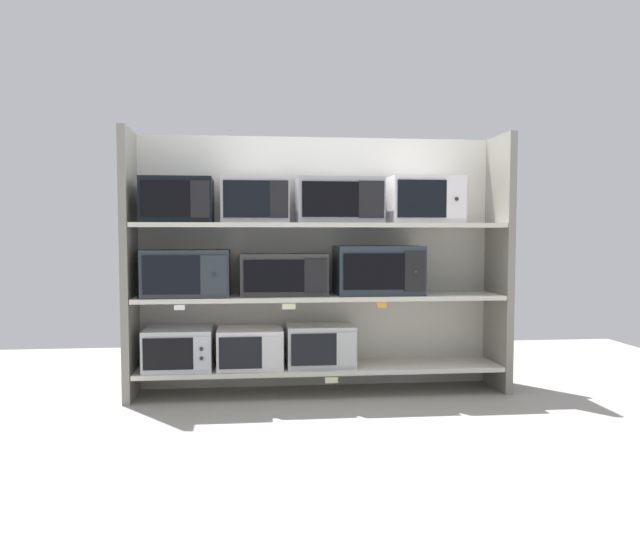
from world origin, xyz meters
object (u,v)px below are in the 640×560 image
Objects in this scene: microwave_5 at (378,270)px; microwave_7 at (255,200)px; microwave_8 at (339,201)px; microwave_2 at (320,345)px; microwave_1 at (250,348)px; microwave_6 at (178,200)px; microwave_0 at (179,348)px; microwave_9 at (423,200)px; microwave_4 at (283,274)px; microwave_3 at (187,273)px.

microwave_7 is at bearing -179.98° from microwave_5.
microwave_8 is (0.56, 0.00, 0.00)m from microwave_7.
microwave_2 is 0.80× the size of microwave_8.
microwave_1 is 0.98× the size of microwave_7.
microwave_5 is 1.28× the size of microwave_6.
microwave_0 is at bearing -180.00° from microwave_2.
microwave_8 is at bearing 0.00° from microwave_0.
microwave_9 is (0.31, -0.00, 0.47)m from microwave_5.
microwave_9 is at bearing -0.00° from microwave_1.
microwave_4 is 0.99× the size of microwave_5.
microwave_8 is at bearing 0.01° from microwave_3.
microwave_7 reaches higher than microwave_5.
microwave_0 is 0.50m from microwave_3.
microwave_3 reaches higher than microwave_2.
microwave_3 is 1.66m from microwave_9.
microwave_2 is 0.94× the size of microwave_9.
microwave_1 is 0.65m from microwave_3.
microwave_9 is (0.58, -0.00, 0.01)m from microwave_8.
microwave_6 is at bearing -179.99° from microwave_5.
microwave_6 is at bearing -180.00° from microwave_4.
microwave_4 is (0.23, 0.00, 0.49)m from microwave_1.
microwave_6 is at bearing 179.99° from microwave_1.
microwave_5 is at bearing 179.95° from microwave_9.
microwave_6 reaches higher than microwave_5.
microwave_3 is at bearing -179.98° from microwave_4.
microwave_2 is 0.98m from microwave_8.
microwave_3 reaches higher than microwave_4.
microwave_5 is at bearing 0.01° from microwave_3.
microwave_0 is at bearing 179.99° from microwave_1.
microwave_9 is (0.71, -0.00, 0.98)m from microwave_2.
microwave_8 is (1.06, -0.00, 0.00)m from microwave_6.
microwave_4 is 1.18× the size of microwave_9.
microwave_8 reaches higher than microwave_6.
microwave_8 reaches higher than microwave_3.
microwave_2 is (0.48, 0.00, 0.01)m from microwave_1.
microwave_1 is at bearing -179.99° from microwave_8.
microwave_8 is at bearing 0.01° from microwave_1.
microwave_7 reaches higher than microwave_0.
microwave_4 is 1.08m from microwave_9.
microwave_2 reaches higher than microwave_0.
microwave_9 reaches higher than microwave_6.
microwave_8 is (1.07, 0.00, 0.98)m from microwave_0.
microwave_6 reaches higher than microwave_1.
microwave_6 is at bearing -180.00° from microwave_2.
microwave_9 reaches higher than microwave_0.
microwave_2 is 0.54m from microwave_4.
microwave_2 is 1.35m from microwave_6.
microwave_0 is 0.78× the size of microwave_8.
microwave_6 is 0.93× the size of microwave_9.
microwave_3 is at bearing -0.19° from microwave_6.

